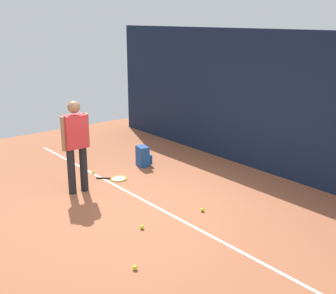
# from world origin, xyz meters

# --- Properties ---
(ground_plane) EXTENTS (12.00, 12.00, 0.00)m
(ground_plane) POSITION_xyz_m (0.00, 0.00, 0.00)
(ground_plane) COLOR #9E5638
(back_fence) EXTENTS (10.00, 0.10, 2.88)m
(back_fence) POSITION_xyz_m (0.00, 3.00, 1.44)
(back_fence) COLOR #141E38
(back_fence) RESTS_ON ground
(court_line) EXTENTS (9.00, 0.05, 0.00)m
(court_line) POSITION_xyz_m (0.00, 0.11, 0.00)
(court_line) COLOR white
(court_line) RESTS_ON ground
(tennis_player) EXTENTS (0.25, 0.53, 1.70)m
(tennis_player) POSITION_xyz_m (-1.40, -0.59, 0.97)
(tennis_player) COLOR black
(tennis_player) RESTS_ON ground
(tennis_racket) EXTENTS (0.55, 0.57, 0.03)m
(tennis_racket) POSITION_xyz_m (-1.51, 0.32, 0.01)
(tennis_racket) COLOR black
(tennis_racket) RESTS_ON ground
(backpack) EXTENTS (0.33, 0.32, 0.44)m
(backpack) POSITION_xyz_m (-1.85, 1.21, 0.21)
(backpack) COLOR #1E478C
(backpack) RESTS_ON ground
(tennis_ball_near_player) EXTENTS (0.07, 0.07, 0.07)m
(tennis_ball_near_player) POSITION_xyz_m (-2.10, 0.11, 0.03)
(tennis_ball_near_player) COLOR #CCE033
(tennis_ball_near_player) RESTS_ON ground
(tennis_ball_by_fence) EXTENTS (0.07, 0.07, 0.07)m
(tennis_ball_by_fence) POSITION_xyz_m (0.67, 0.59, 0.03)
(tennis_ball_by_fence) COLOR #CCE033
(tennis_ball_by_fence) RESTS_ON ground
(tennis_ball_mid_court) EXTENTS (0.07, 0.07, 0.07)m
(tennis_ball_mid_court) POSITION_xyz_m (0.55, -0.55, 0.03)
(tennis_ball_mid_court) COLOR #CCE033
(tennis_ball_mid_court) RESTS_ON ground
(tennis_ball_far_left) EXTENTS (0.07, 0.07, 0.07)m
(tennis_ball_far_left) POSITION_xyz_m (1.41, -1.28, 0.03)
(tennis_ball_far_left) COLOR #CCE033
(tennis_ball_far_left) RESTS_ON ground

